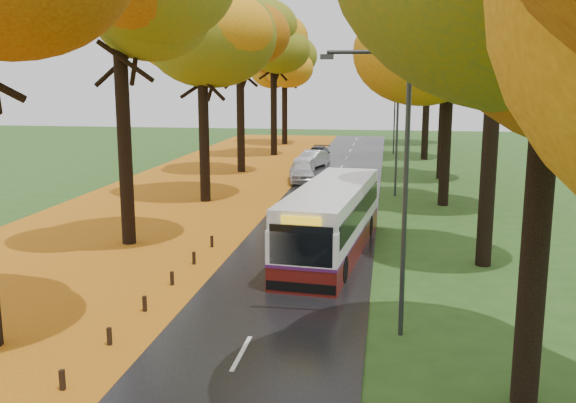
% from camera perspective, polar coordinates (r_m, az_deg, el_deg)
% --- Properties ---
extents(road, '(6.50, 90.00, 0.04)m').
position_cam_1_polar(road, '(35.50, 2.75, -0.73)').
color(road, black).
rests_on(road, ground).
extents(centre_line, '(0.12, 90.00, 0.01)m').
position_cam_1_polar(centre_line, '(35.49, 2.75, -0.69)').
color(centre_line, silver).
rests_on(centre_line, road).
extents(leaf_verge, '(12.00, 90.00, 0.02)m').
position_cam_1_polar(leaf_verge, '(37.52, -11.05, -0.30)').
color(leaf_verge, '#8F3C0D').
rests_on(leaf_verge, ground).
extents(leaf_drift, '(0.90, 90.00, 0.01)m').
position_cam_1_polar(leaf_drift, '(35.94, -2.09, -0.54)').
color(leaf_drift, orange).
rests_on(leaf_drift, road).
extents(trees_left, '(9.20, 74.00, 13.88)m').
position_cam_1_polar(trees_left, '(38.27, -7.87, 14.36)').
color(trees_left, black).
rests_on(trees_left, ground).
extents(trees_right, '(9.30, 74.20, 13.96)m').
position_cam_1_polar(trees_right, '(36.72, 14.84, 14.49)').
color(trees_right, black).
rests_on(trees_right, ground).
extents(bollard_row, '(0.11, 23.51, 0.52)m').
position_cam_1_polar(bollard_row, '(17.52, -17.38, -13.04)').
color(bollard_row, black).
rests_on(bollard_row, ground).
extents(streetlamp_near, '(2.45, 0.18, 8.00)m').
position_cam_1_polar(streetlamp_near, '(17.74, 9.64, 2.64)').
color(streetlamp_near, '#333538').
rests_on(streetlamp_near, ground).
extents(streetlamp_mid, '(2.45, 0.18, 8.00)m').
position_cam_1_polar(streetlamp_mid, '(39.64, 9.33, 7.22)').
color(streetlamp_mid, '#333538').
rests_on(streetlamp_mid, ground).
extents(streetlamp_far, '(2.45, 0.18, 8.00)m').
position_cam_1_polar(streetlamp_far, '(61.61, 9.24, 8.54)').
color(streetlamp_far, '#333538').
rests_on(streetlamp_far, ground).
extents(bus, '(3.57, 11.01, 2.85)m').
position_cam_1_polar(bus, '(26.38, 3.89, -1.52)').
color(bus, '#53100D').
rests_on(bus, road).
extents(car_white, '(2.41, 4.54, 1.47)m').
position_cam_1_polar(car_white, '(44.58, 1.23, 2.68)').
color(car_white, silver).
rests_on(car_white, road).
extents(car_silver, '(2.68, 4.34, 1.35)m').
position_cam_1_polar(car_silver, '(51.90, 2.15, 3.80)').
color(car_silver, '#9E9FA5').
rests_on(car_silver, road).
extents(car_dark, '(2.07, 4.37, 1.23)m').
position_cam_1_polar(car_dark, '(55.85, 2.65, 4.25)').
color(car_dark, black).
rests_on(car_dark, road).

